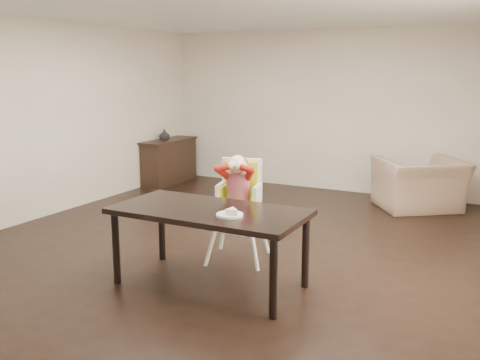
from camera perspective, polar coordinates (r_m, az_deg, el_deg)
The scene contains 8 objects.
ground at distance 6.24m, azimuth -0.63°, elevation -7.19°, with size 7.00×7.00×0.00m, color black.
room_walls at distance 5.91m, azimuth -0.67°, elevation 10.09°, with size 6.02×7.02×2.71m.
dining_table at distance 5.00m, azimuth -3.28°, elevation -3.97°, with size 1.80×0.90×0.75m.
high_chair at distance 5.67m, azimuth -0.15°, elevation -0.66°, with size 0.57×0.57×1.14m.
plate at distance 4.72m, azimuth -1.03°, elevation -3.60°, with size 0.26×0.26×0.07m.
armchair at distance 8.24m, azimuth 18.64°, elevation 0.43°, with size 1.15×0.75×1.01m, color tan.
sideboard at distance 9.81m, azimuth -7.56°, elevation 2.02°, with size 0.44×1.26×0.79m.
vase at distance 9.64m, azimuth -8.06°, elevation 4.77°, with size 0.19×0.20×0.19m, color #99999E.
Camera 1 is at (2.79, -5.21, 2.01)m, focal length 40.00 mm.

